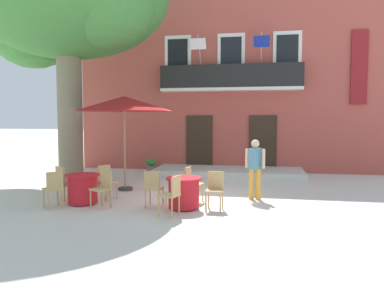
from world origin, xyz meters
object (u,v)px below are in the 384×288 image
Objects in this scene: ground_planter_left at (151,164)px; cafe_chair_middle_2 at (172,193)px; cafe_table_near_tree at (83,189)px; cafe_chair_near_tree_3 at (106,179)px; cafe_chair_middle_0 at (192,182)px; cafe_chair_near_tree_2 at (103,186)px; cafe_umbrella at (124,104)px; cafe_chair_near_tree_0 at (64,181)px; cafe_table_middle at (184,193)px; cafe_chair_near_tree_1 at (53,187)px; pedestrian_near_entrance at (255,166)px; plane_tree at (66,2)px; cafe_chair_middle_1 at (153,186)px; cafe_chair_middle_3 at (215,188)px.

cafe_chair_middle_2 is at bearing -69.45° from ground_planter_left.
cafe_table_near_tree is 0.77m from cafe_chair_near_tree_3.
cafe_chair_middle_0 is 1.51m from cafe_chair_middle_2.
cafe_table_near_tree is at bearing 156.42° from cafe_chair_near_tree_2.
cafe_umbrella is (0.06, 1.25, 2.08)m from cafe_chair_near_tree_3.
cafe_chair_near_tree_0 reaches higher than cafe_table_middle.
cafe_chair_near_tree_2 and cafe_chair_near_tree_3 have the same top height.
cafe_chair_middle_0 is 5.67m from ground_planter_left.
cafe_chair_near_tree_1 is 5.16m from pedestrian_near_entrance.
plane_tree is 6.59m from cafe_chair_near_tree_2.
cafe_table_near_tree is 2.80m from cafe_chair_middle_0.
cafe_chair_middle_1 is (2.33, 0.54, 0.00)m from cafe_chair_near_tree_1.
pedestrian_near_entrance is (1.67, 1.37, 0.52)m from cafe_table_middle.
cafe_chair_near_tree_0 is 1.00× the size of cafe_chair_middle_2.
cafe_chair_near_tree_3 is 1.05× the size of cafe_table_middle.
cafe_chair_near_tree_1 and cafe_chair_middle_2 have the same top height.
cafe_chair_middle_0 is at bearing -22.51° from plane_tree.
cafe_chair_middle_3 is at bearing -32.71° from cafe_umbrella.
cafe_table_middle is at bearing 10.58° from cafe_chair_near_tree_1.
cafe_chair_middle_3 is 6.63m from ground_planter_left.
plane_tree is at bearing 112.76° from cafe_chair_near_tree_1.
cafe_chair_near_tree_0 is at bearing -124.40° from cafe_umbrella.
cafe_chair_near_tree_1 reaches higher than cafe_table_near_tree.
cafe_chair_middle_1 is at bearing -177.12° from cafe_table_middle.
pedestrian_near_entrance is (6.10, -1.23, -5.00)m from plane_tree.
cafe_table_middle is (2.29, -0.70, -0.14)m from cafe_chair_near_tree_3.
cafe_chair_middle_2 is at bearing -18.52° from cafe_chair_near_tree_0.
cafe_chair_middle_2 is (1.83, -0.48, 0.00)m from cafe_chair_near_tree_2.
cafe_chair_middle_3 is (3.04, -0.66, 0.00)m from cafe_chair_near_tree_3.
cafe_table_middle is (2.64, -0.03, 0.00)m from cafe_table_near_tree.
cafe_chair_middle_2 is 4.00m from cafe_umbrella.
cafe_chair_near_tree_3 is at bearing -178.72° from cafe_chair_middle_0.
plane_tree is 6.40m from cafe_chair_near_tree_1.
cafe_chair_middle_0 is 1.00m from cafe_chair_middle_3.
cafe_chair_near_tree_3 is at bearing 154.38° from cafe_chair_middle_1.
cafe_umbrella is at bearing -84.98° from ground_planter_left.
cafe_chair_middle_1 is at bearing -2.13° from cafe_table_near_tree.
cafe_chair_near_tree_3 is 2.43m from cafe_umbrella.
cafe_table_near_tree is 0.95× the size of cafe_chair_middle_0.
cafe_chair_near_tree_2 is (0.69, -0.30, 0.14)m from cafe_table_near_tree.
plane_tree reaches higher than ground_planter_left.
cafe_chair_near_tree_0 and cafe_chair_middle_1 have the same top height.
plane_tree reaches higher than cafe_umbrella.
cafe_chair_near_tree_1 is 3.89m from cafe_chair_middle_3.
cafe_chair_near_tree_2 is 1.00× the size of cafe_chair_middle_1.
plane_tree reaches higher than cafe_chair_middle_1.
plane_tree is 7.24m from cafe_chair_middle_0.
cafe_chair_near_tree_3 reaches higher than cafe_table_near_tree.
cafe_table_near_tree is 0.95× the size of cafe_chair_near_tree_3.
cafe_chair_middle_0 is at bearing 44.28° from cafe_chair_middle_1.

